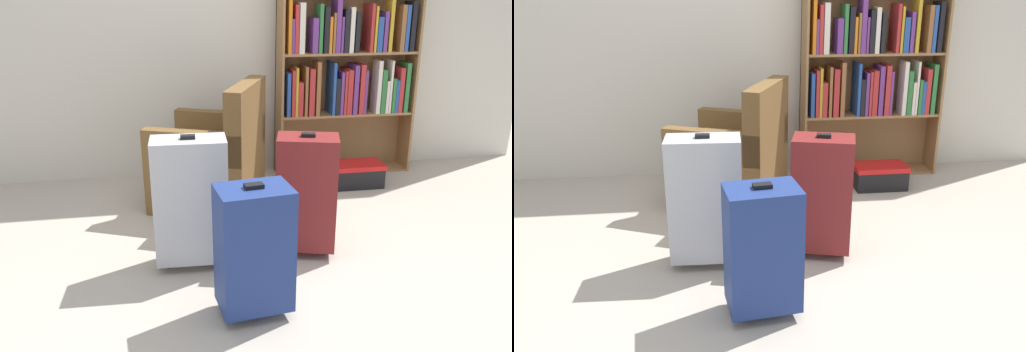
# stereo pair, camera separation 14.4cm
# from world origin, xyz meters

# --- Properties ---
(ground_plane) EXTENTS (8.85, 8.85, 0.00)m
(ground_plane) POSITION_xyz_m (0.00, 0.00, 0.00)
(ground_plane) COLOR #B2A899
(back_wall) EXTENTS (5.05, 0.10, 2.60)m
(back_wall) POSITION_xyz_m (0.00, 1.95, 1.30)
(back_wall) COLOR beige
(back_wall) RESTS_ON ground
(bookshelf) EXTENTS (1.14, 0.26, 2.00)m
(bookshelf) POSITION_xyz_m (0.82, 1.77, 0.97)
(bookshelf) COLOR olive
(bookshelf) RESTS_ON ground
(armchair) EXTENTS (0.92, 0.92, 0.90)m
(armchair) POSITION_xyz_m (-0.34, 1.23, 0.32)
(armchair) COLOR brown
(armchair) RESTS_ON ground
(mug) EXTENTS (0.12, 0.08, 0.10)m
(mug) POSITION_xyz_m (0.11, 1.14, 0.05)
(mug) COLOR red
(mug) RESTS_ON ground
(storage_box) EXTENTS (0.42, 0.24, 0.19)m
(storage_box) POSITION_xyz_m (0.82, 1.38, 0.10)
(storage_box) COLOR black
(storage_box) RESTS_ON ground
(suitcase_dark_red) EXTENTS (0.39, 0.31, 0.75)m
(suitcase_dark_red) POSITION_xyz_m (0.12, 0.36, 0.39)
(suitcase_dark_red) COLOR maroon
(suitcase_dark_red) RESTS_ON ground
(suitcase_navy_blue) EXTENTS (0.37, 0.28, 0.68)m
(suitcase_navy_blue) POSITION_xyz_m (-0.28, -0.20, 0.36)
(suitcase_navy_blue) COLOR navy
(suitcase_navy_blue) RESTS_ON ground
(suitcase_silver) EXTENTS (0.41, 0.23, 0.78)m
(suitcase_silver) POSITION_xyz_m (-0.55, 0.32, 0.40)
(suitcase_silver) COLOR #B7BABF
(suitcase_silver) RESTS_ON ground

